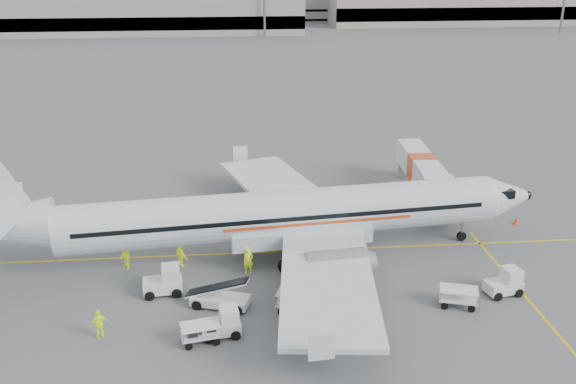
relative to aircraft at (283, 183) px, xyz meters
name	(u,v)px	position (x,y,z in m)	size (l,w,h in m)	color
ground	(291,251)	(0.57, 0.71, -5.50)	(360.00, 360.00, 0.00)	#56595B
stripe_lead	(291,251)	(0.57, 0.71, -5.49)	(44.00, 0.20, 0.01)	yellow
stripe_cross	(527,299)	(14.57, -7.29, -5.49)	(0.20, 20.00, 0.01)	yellow
terminal_west	(84,14)	(-39.43, 130.71, -1.00)	(110.00, 22.00, 9.00)	gray
terminal_east	(484,4)	(70.57, 145.71, -0.50)	(90.00, 26.00, 10.00)	gray
treeline	(239,5)	(0.57, 175.71, -2.50)	(300.00, 3.00, 6.00)	black
aircraft	(283,183)	(0.00, 0.00, 0.00)	(39.88, 31.25, 10.99)	silver
jet_bridge	(421,177)	(12.76, 10.15, -3.59)	(2.72, 14.51, 3.81)	silver
belt_loader	(220,288)	(-4.38, -6.40, -4.23)	(4.66, 1.75, 2.53)	silver
tug_fore	(504,282)	(13.26, -6.55, -4.64)	(2.22, 1.27, 1.72)	silver
tug_mid	(220,322)	(-4.35, -9.54, -4.65)	(2.20, 1.26, 1.70)	silver
tug_aft	(162,280)	(-8.00, -4.53, -4.56)	(2.41, 1.38, 1.87)	silver
cart_loaded_a	(299,302)	(0.28, -7.41, -4.84)	(2.53, 1.50, 1.32)	silver
cart_loaded_b	(201,333)	(-5.43, -10.09, -4.93)	(2.15, 1.27, 1.12)	silver
cart_empty_a	(322,293)	(1.80, -6.47, -4.86)	(2.44, 1.44, 1.27)	silver
cart_empty_b	(458,297)	(9.97, -7.67, -4.91)	(2.26, 1.33, 1.18)	silver
cone_nose	(516,220)	(18.71, 3.87, -5.15)	(0.42, 0.42, 0.69)	#FF500D
cone_port	(267,176)	(-0.14, 16.18, -5.19)	(0.37, 0.37, 0.61)	#FF500D
crew_a	(248,261)	(-2.54, -2.24, -4.60)	(0.65, 0.43, 1.80)	#DFF717
crew_b	(125,257)	(-10.83, -0.79, -4.69)	(0.79, 0.61, 1.62)	#DFF717
crew_c	(181,253)	(-7.06, -0.79, -4.55)	(1.23, 0.71, 1.90)	#DFF717
crew_d	(99,324)	(-11.04, -9.12, -4.63)	(1.02, 0.42, 1.74)	#DFF717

